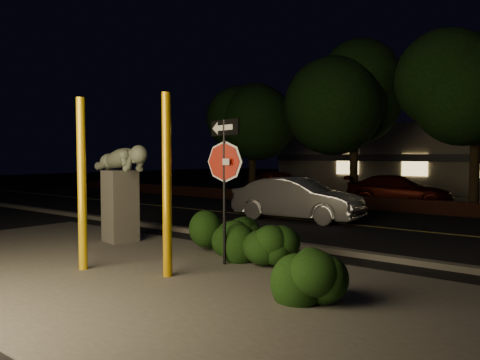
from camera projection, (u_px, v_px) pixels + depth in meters
name	position (u px, v px, depth m)	size (l,w,h in m)	color
ground	(380.00, 215.00, 16.84)	(90.00, 90.00, 0.00)	black
patio	(140.00, 276.00, 8.22)	(14.00, 6.00, 0.02)	#4C4944
road	(343.00, 224.00, 14.49)	(80.00, 8.00, 0.01)	black
lane_marking	(343.00, 224.00, 14.49)	(80.00, 0.12, 0.01)	#B1A647
curb	(267.00, 241.00, 11.28)	(80.00, 0.25, 0.12)	#4C4944
brick_wall	(393.00, 205.00, 17.85)	(40.00, 0.35, 0.50)	#492217
parking_lot	(436.00, 200.00, 22.33)	(40.00, 12.00, 0.01)	black
building	(475.00, 158.00, 28.49)	(22.00, 10.20, 4.00)	slate
tree_far_a	(252.00, 93.00, 23.87)	(4.60, 4.60, 7.43)	black
tree_far_b	(355.00, 66.00, 20.58)	(5.20, 5.20, 8.41)	black
tree_far_c	(477.00, 60.00, 17.19)	(4.80, 4.80, 7.84)	black
yellow_pole_left	(82.00, 185.00, 8.59)	(0.16, 0.16, 3.19)	yellow
yellow_pole_right	(167.00, 186.00, 8.09)	(0.16, 0.16, 3.21)	#D5990B
signpost	(224.00, 162.00, 8.97)	(0.92, 0.31, 2.81)	black
sculpture	(121.00, 183.00, 11.39)	(2.22, 0.97, 2.37)	#4C4944
hedge_center	(227.00, 233.00, 10.19)	(1.68, 0.79, 0.88)	black
hedge_right	(260.00, 240.00, 9.07)	(1.51, 0.81, 0.99)	black
hedge_far_right	(310.00, 271.00, 6.68)	(1.36, 0.85, 0.94)	black
silver_sedan	(297.00, 199.00, 15.32)	(1.49, 4.27, 1.41)	#BBBCC1
parked_car_red	(280.00, 182.00, 25.39)	(1.57, 3.90, 1.33)	maroon
parked_car_darkred	(398.00, 190.00, 19.98)	(1.78, 4.39, 1.27)	#470D05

